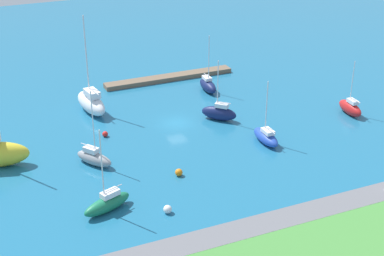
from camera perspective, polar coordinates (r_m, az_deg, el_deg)
water at (r=79.30m, az=-1.50°, el=0.49°), size 160.00×160.00×0.00m
pier_dock at (r=94.91m, az=-2.27°, el=5.03°), size 21.80×2.22×0.72m
breakwater at (r=58.14m, az=8.80°, el=-9.34°), size 65.96×3.08×1.15m
sailboat_navy_inner_mooring at (r=89.92m, az=1.58°, el=4.27°), size 2.00×5.24×9.00m
sailboat_white_lone_north at (r=83.44m, az=-9.97°, el=2.53°), size 3.68×8.16×14.05m
sailboat_green_far_north at (r=60.53m, az=-8.40°, el=-7.38°), size 5.84×3.53×9.42m
sailboat_blue_off_beacon at (r=74.14m, az=7.35°, el=-0.85°), size 1.94×5.28×8.31m
sailboat_red_lone_south at (r=84.68m, az=15.43°, el=1.97°), size 1.82×4.94×7.86m
sailboat_gray_far_south at (r=69.40m, az=-9.70°, el=-2.91°), size 4.20×5.19×9.50m
sailboat_navy_west_end at (r=79.93m, az=2.71°, el=1.53°), size 4.72×4.79×8.66m
mooring_buoy_orange at (r=66.30m, az=-1.31°, el=-4.43°), size 0.87×0.87×0.87m
mooring_buoy_white at (r=59.83m, az=-2.44°, el=-8.07°), size 0.89×0.89×0.89m
mooring_buoy_red at (r=76.18m, az=-8.62°, el=-0.59°), size 0.75×0.75×0.75m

